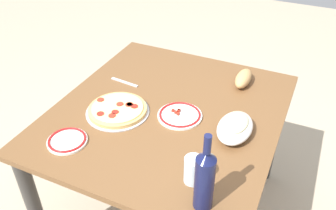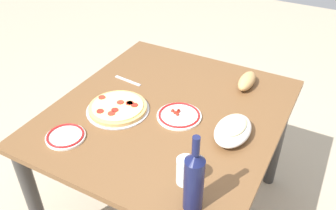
{
  "view_description": "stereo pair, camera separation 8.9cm",
  "coord_description": "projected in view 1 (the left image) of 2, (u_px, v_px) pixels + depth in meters",
  "views": [
    {
      "loc": [
        -1.27,
        -0.58,
        1.79
      ],
      "look_at": [
        0.0,
        0.0,
        0.78
      ],
      "focal_mm": 38.34,
      "sensor_mm": 36.0,
      "label": 1
    },
    {
      "loc": [
        -1.23,
        -0.66,
        1.79
      ],
      "look_at": [
        0.0,
        0.0,
        0.78
      ],
      "focal_mm": 38.34,
      "sensor_mm": 36.0,
      "label": 2
    }
  ],
  "objects": [
    {
      "name": "ground_plane",
      "position": [
        168.0,
        210.0,
        2.18
      ],
      "size": [
        8.0,
        8.0,
        0.0
      ],
      "primitive_type": "plane",
      "color": "tan",
      "rests_on": "ground"
    },
    {
      "name": "fork_left",
      "position": [
        125.0,
        82.0,
        1.94
      ],
      "size": [
        0.03,
        0.17,
        0.0
      ],
      "primitive_type": "cube",
      "rotation": [
        0.0,
        0.0,
        1.47
      ],
      "color": "#B7B7BC",
      "rests_on": "dining_table"
    },
    {
      "name": "dining_table",
      "position": [
        168.0,
        129.0,
        1.81
      ],
      "size": [
        1.17,
        1.06,
        0.75
      ],
      "color": "brown",
      "rests_on": "ground"
    },
    {
      "name": "water_glass",
      "position": [
        193.0,
        170.0,
        1.34
      ],
      "size": [
        0.07,
        0.07,
        0.11
      ],
      "primitive_type": "cylinder",
      "color": "silver",
      "rests_on": "dining_table"
    },
    {
      "name": "pepperoni_pizza",
      "position": [
        118.0,
        110.0,
        1.72
      ],
      "size": [
        0.31,
        0.31,
        0.03
      ],
      "color": "#B7B7BC",
      "rests_on": "dining_table"
    },
    {
      "name": "wine_bottle",
      "position": [
        205.0,
        179.0,
        1.2
      ],
      "size": [
        0.07,
        0.07,
        0.32
      ],
      "color": "#141942",
      "rests_on": "dining_table"
    },
    {
      "name": "side_plate_far",
      "position": [
        67.0,
        140.0,
        1.55
      ],
      "size": [
        0.17,
        0.17,
        0.02
      ],
      "color": "white",
      "rests_on": "dining_table"
    },
    {
      "name": "bread_loaf",
      "position": [
        243.0,
        78.0,
        1.91
      ],
      "size": [
        0.18,
        0.08,
        0.07
      ],
      "primitive_type": "ellipsoid",
      "color": "tan",
      "rests_on": "dining_table"
    },
    {
      "name": "baked_pasta_dish",
      "position": [
        235.0,
        127.0,
        1.57
      ],
      "size": [
        0.24,
        0.15,
        0.08
      ],
      "color": "white",
      "rests_on": "dining_table"
    },
    {
      "name": "side_plate_near",
      "position": [
        180.0,
        115.0,
        1.69
      ],
      "size": [
        0.21,
        0.21,
        0.02
      ],
      "color": "white",
      "rests_on": "dining_table"
    }
  ]
}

